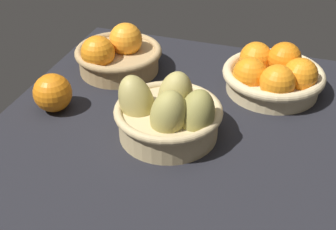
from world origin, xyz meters
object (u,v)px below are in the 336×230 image
(basket_far_right, at_px, (117,55))
(loose_orange_front_gap, at_px, (53,93))
(basket_near_right, at_px, (273,75))
(basket_center_pears, at_px, (168,115))

(basket_far_right, relative_size, loose_orange_front_gap, 2.55)
(basket_near_right, distance_m, basket_center_pears, 0.28)
(basket_near_right, relative_size, basket_far_right, 1.09)
(basket_far_right, bearing_deg, loose_orange_front_gap, 163.15)
(basket_near_right, bearing_deg, loose_orange_front_gap, 116.99)
(basket_near_right, height_order, loose_orange_front_gap, basket_near_right)
(basket_center_pears, height_order, loose_orange_front_gap, basket_center_pears)
(basket_near_right, distance_m, loose_orange_front_gap, 0.47)
(basket_far_right, bearing_deg, basket_near_right, -86.98)
(basket_center_pears, relative_size, loose_orange_front_gap, 2.78)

